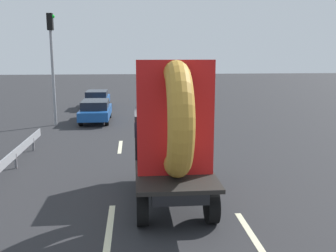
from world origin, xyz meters
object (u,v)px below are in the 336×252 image
at_px(traffic_light, 52,54).
at_px(distant_sedan, 96,110).
at_px(flatbed_truck, 171,136).
at_px(oncoming_car, 97,99).

bearing_deg(traffic_light, distant_sedan, 22.66).
bearing_deg(flatbed_truck, traffic_light, 115.13).
bearing_deg(oncoming_car, flatbed_truck, -78.57).
bearing_deg(distant_sedan, flatbed_truck, -75.35).
distance_m(flatbed_truck, distant_sedan, 13.07).
xyz_separation_m(flatbed_truck, oncoming_car, (-3.73, 18.44, -1.16)).
xyz_separation_m(flatbed_truck, distant_sedan, (-3.29, 12.60, -1.15)).
bearing_deg(traffic_light, flatbed_truck, -64.87).
distance_m(traffic_light, oncoming_car, 7.73).
relative_size(flatbed_truck, oncoming_car, 1.25).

